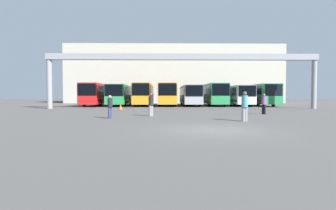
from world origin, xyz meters
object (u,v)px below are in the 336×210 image
(bus_slot_2, at_px, (144,93))
(bus_slot_5, at_px, (213,93))
(bus_slot_6, at_px, (236,95))
(bus_slot_4, at_px, (190,94))
(bus_slot_3, at_px, (167,93))
(pedestrian_mid_right, at_px, (245,106))
(bus_slot_1, at_px, (121,94))
(pedestrian_far_center, at_px, (264,103))
(pedestrian_mid_left, at_px, (151,104))
(bus_slot_7, at_px, (257,94))
(pedestrian_near_center, at_px, (110,106))
(traffic_cone, at_px, (121,107))
(bus_slot_0, at_px, (98,93))

(bus_slot_2, distance_m, bus_slot_5, 10.62)
(bus_slot_6, bearing_deg, bus_slot_4, 176.90)
(bus_slot_3, bearing_deg, pedestrian_mid_right, -79.86)
(bus_slot_2, bearing_deg, bus_slot_1, -174.06)
(pedestrian_far_center, bearing_deg, pedestrian_mid_left, -122.26)
(bus_slot_2, bearing_deg, pedestrian_mid_right, -72.19)
(bus_slot_6, xyz_separation_m, pedestrian_far_center, (-2.76, -18.23, -0.81))
(bus_slot_2, relative_size, bus_slot_7, 0.94)
(bus_slot_3, distance_m, pedestrian_near_center, 22.92)
(bus_slot_2, height_order, bus_slot_6, bus_slot_2)
(bus_slot_6, bearing_deg, bus_slot_5, 171.09)
(pedestrian_mid_left, distance_m, pedestrian_far_center, 9.49)
(bus_slot_2, relative_size, bus_slot_4, 1.04)
(bus_slot_3, relative_size, traffic_cone, 20.19)
(bus_slot_2, relative_size, pedestrian_mid_left, 6.73)
(bus_slot_2, bearing_deg, pedestrian_mid_left, -84.22)
(bus_slot_3, relative_size, bus_slot_5, 0.99)
(bus_slot_3, height_order, bus_slot_7, bus_slot_3)
(bus_slot_1, xyz_separation_m, bus_slot_5, (14.15, 0.33, 0.09))
(bus_slot_0, distance_m, bus_slot_7, 24.77)
(bus_slot_1, height_order, bus_slot_7, bus_slot_7)
(bus_slot_1, distance_m, pedestrian_far_center, 23.76)
(bus_slot_4, relative_size, pedestrian_near_center, 7.13)
(bus_slot_2, xyz_separation_m, pedestrian_mid_right, (7.95, -24.74, -0.96))
(bus_slot_3, bearing_deg, bus_slot_0, 179.89)
(bus_slot_2, bearing_deg, bus_slot_5, -0.22)
(bus_slot_2, relative_size, pedestrian_near_center, 7.40)
(bus_slot_6, bearing_deg, traffic_cone, -147.38)
(pedestrian_mid_left, bearing_deg, bus_slot_6, 17.27)
(bus_slot_4, distance_m, bus_slot_5, 3.55)
(bus_slot_3, distance_m, bus_slot_7, 14.16)
(bus_slot_0, relative_size, pedestrian_mid_right, 6.42)
(bus_slot_4, xyz_separation_m, bus_slot_5, (3.54, 0.17, 0.15))
(pedestrian_mid_right, distance_m, pedestrian_far_center, 6.85)
(bus_slot_6, relative_size, pedestrian_near_center, 6.65)
(pedestrian_mid_left, bearing_deg, bus_slot_1, 63.72)
(bus_slot_3, xyz_separation_m, bus_slot_7, (14.15, 0.46, -0.07))
(bus_slot_5, distance_m, pedestrian_mid_right, 24.86)
(bus_slot_3, distance_m, pedestrian_mid_left, 20.69)
(bus_slot_6, xyz_separation_m, bus_slot_7, (3.54, 0.98, 0.13))
(bus_slot_2, distance_m, pedestrian_far_center, 22.03)
(bus_slot_5, relative_size, pedestrian_mid_left, 6.68)
(bus_slot_1, distance_m, bus_slot_7, 21.24)
(pedestrian_far_center, xyz_separation_m, traffic_cone, (-13.22, 8.00, -0.62))
(pedestrian_mid_left, bearing_deg, bus_slot_5, 25.82)
(bus_slot_7, height_order, pedestrian_far_center, bus_slot_7)
(bus_slot_4, bearing_deg, bus_slot_6, -3.10)
(bus_slot_0, xyz_separation_m, bus_slot_6, (21.23, -0.53, -0.18))
(pedestrian_far_center, bearing_deg, traffic_cone, -164.86)
(bus_slot_2, distance_m, bus_slot_4, 7.08)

